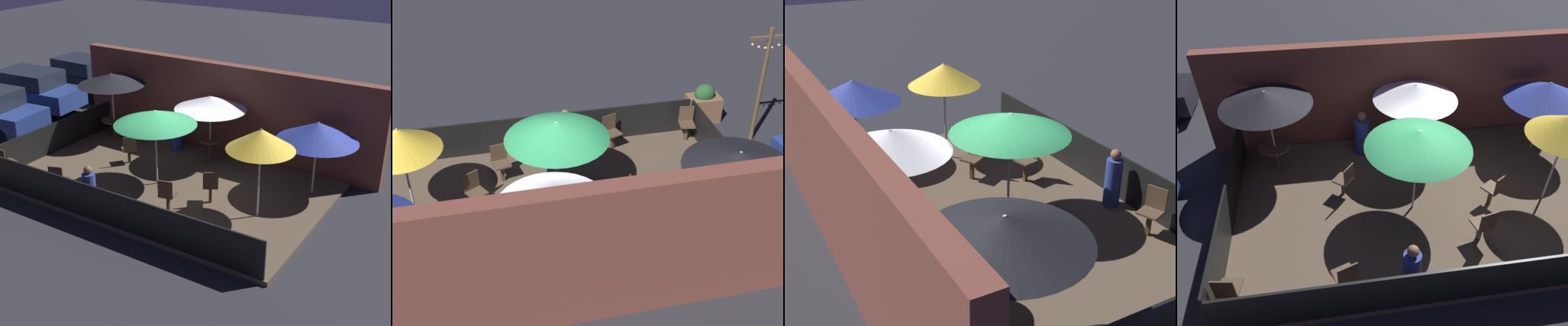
% 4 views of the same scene
% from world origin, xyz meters
% --- Properties ---
extents(ground_plane, '(60.00, 60.00, 0.00)m').
position_xyz_m(ground_plane, '(0.00, 0.00, 0.00)').
color(ground_plane, '#26262B').
extents(patio_deck, '(8.90, 5.54, 0.12)m').
position_xyz_m(patio_deck, '(0.00, 0.00, 0.06)').
color(patio_deck, brown).
rests_on(patio_deck, ground_plane).
extents(building_wall, '(10.50, 0.36, 2.96)m').
position_xyz_m(building_wall, '(0.00, 3.00, 1.48)').
color(building_wall, brown).
rests_on(building_wall, ground_plane).
extents(fence_front, '(8.70, 0.05, 0.95)m').
position_xyz_m(fence_front, '(0.00, -2.73, 0.59)').
color(fence_front, black).
rests_on(fence_front, patio_deck).
extents(patio_umbrella_0, '(2.24, 2.24, 2.28)m').
position_xyz_m(patio_umbrella_0, '(-3.45, 1.80, 2.21)').
color(patio_umbrella_0, '#B2B2B7').
rests_on(patio_umbrella_0, patio_deck).
extents(patio_umbrella_1, '(2.19, 2.19, 2.10)m').
position_xyz_m(patio_umbrella_1, '(0.25, 1.93, 2.02)').
color(patio_umbrella_1, '#B2B2B7').
rests_on(patio_umbrella_1, patio_deck).
extents(patio_umbrella_2, '(2.20, 2.20, 2.05)m').
position_xyz_m(patio_umbrella_2, '(3.72, 1.62, 1.90)').
color(patio_umbrella_2, '#B2B2B7').
rests_on(patio_umbrella_2, patio_deck).
extents(patio_umbrella_3, '(2.29, 2.29, 2.19)m').
position_xyz_m(patio_umbrella_3, '(-0.22, -0.22, 2.11)').
color(patio_umbrella_3, '#B2B2B7').
rests_on(patio_umbrella_3, patio_deck).
extents(patio_umbrella_4, '(1.70, 1.70, 2.36)m').
position_xyz_m(patio_umbrella_4, '(3.02, -0.37, 2.21)').
color(patio_umbrella_4, '#B2B2B7').
rests_on(patio_umbrella_4, patio_deck).
extents(dining_table_1, '(0.71, 0.71, 0.73)m').
position_xyz_m(dining_table_1, '(0.25, 1.93, 0.68)').
color(dining_table_1, '#4C3828').
rests_on(dining_table_1, patio_deck).
extents(patio_chair_0, '(0.55, 0.55, 0.96)m').
position_xyz_m(patio_chair_0, '(1.67, -0.43, 0.65)').
color(patio_chair_0, '#4C3828').
rests_on(patio_chair_0, patio_deck).
extents(patio_chair_1, '(0.48, 0.48, 0.95)m').
position_xyz_m(patio_chair_1, '(1.00, -1.45, 0.65)').
color(patio_chair_1, '#4C3828').
rests_on(patio_chair_1, patio_deck).
extents(patio_chair_2, '(0.51, 0.51, 0.94)m').
position_xyz_m(patio_chair_2, '(-1.99, -2.28, 0.63)').
color(patio_chair_2, '#4C3828').
rests_on(patio_chair_2, patio_deck).
extents(patio_chair_4, '(0.56, 0.56, 0.91)m').
position_xyz_m(patio_chair_4, '(-1.75, 0.46, 0.61)').
color(patio_chair_4, '#4C3828').
rests_on(patio_chair_4, patio_deck).
extents(patron_0, '(0.59, 0.59, 1.30)m').
position_xyz_m(patron_0, '(-1.12, 2.13, 0.70)').
color(patron_0, navy).
rests_on(patron_0, patio_deck).
extents(patron_1, '(0.46, 0.46, 1.25)m').
position_xyz_m(patron_1, '(-0.78, -2.37, 0.68)').
color(patron_1, navy).
rests_on(patron_1, patio_deck).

